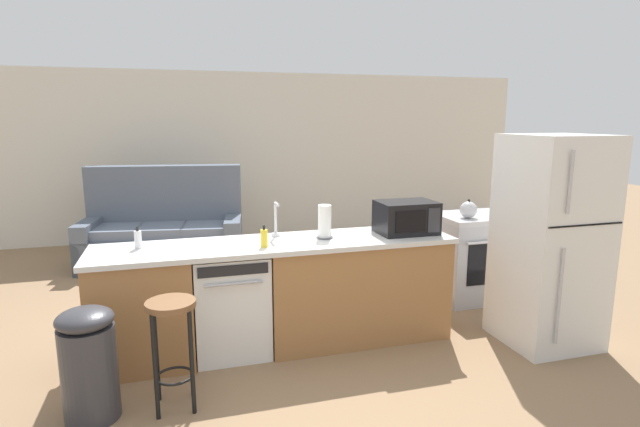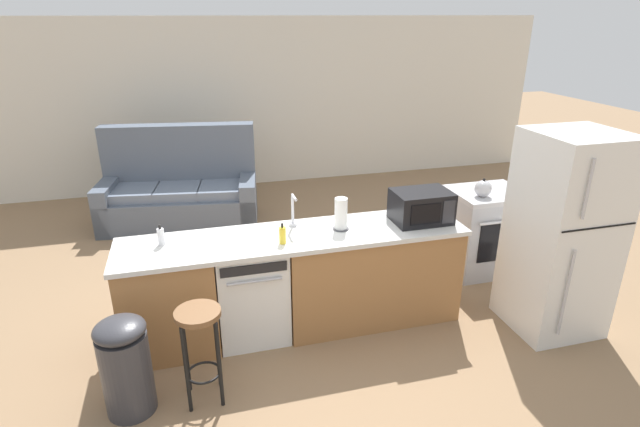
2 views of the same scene
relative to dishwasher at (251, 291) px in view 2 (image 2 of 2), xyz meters
name	(u,v)px [view 2 (image 2 of 2)]	position (x,y,z in m)	size (l,w,h in m)	color
ground_plane	(281,328)	(0.25, 0.00, -0.42)	(24.00, 24.00, 0.00)	#896B4C
wall_back	(246,104)	(0.55, 4.20, 0.88)	(10.00, 0.06, 2.60)	silver
kitchen_counter	(306,283)	(0.49, 0.00, 0.00)	(2.94, 0.66, 0.90)	#9E6B3D
dishwasher	(251,291)	(0.00, 0.00, 0.00)	(0.58, 0.61, 0.84)	white
stove_range	(484,230)	(2.60, 0.55, 0.03)	(0.76, 0.68, 0.90)	#A8AAB2
refrigerator	(562,234)	(2.60, -0.55, 0.46)	(0.72, 0.73, 1.76)	silver
microwave	(421,206)	(1.54, 0.00, 0.62)	(0.50, 0.37, 0.28)	black
sink_faucet	(293,213)	(0.42, 0.17, 0.61)	(0.07, 0.18, 0.30)	silver
paper_towel_roll	(341,214)	(0.80, 0.01, 0.62)	(0.14, 0.14, 0.28)	#4C4C51
soap_bottle	(282,235)	(0.26, -0.14, 0.55)	(0.06, 0.06, 0.18)	yellow
dish_soap_bottle	(161,237)	(-0.68, 0.09, 0.55)	(0.06, 0.06, 0.18)	silver
kettle	(483,189)	(2.43, 0.42, 0.56)	(0.21, 0.17, 0.19)	#B2B2B7
bar_stool	(200,336)	(-0.45, -0.71, 0.11)	(0.32, 0.32, 0.74)	brown
trash_bin	(126,365)	(-0.96, -0.70, -0.04)	(0.35, 0.35, 0.74)	#333338
couch	(181,193)	(-0.55, 2.83, -0.03)	(2.11, 1.19, 1.27)	#515B6B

